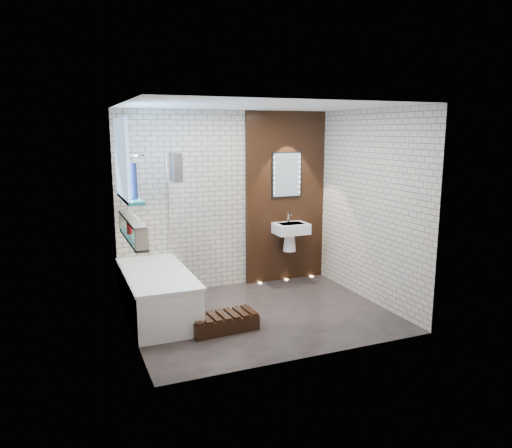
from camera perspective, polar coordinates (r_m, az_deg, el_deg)
name	(u,v)px	position (r m, az deg, el deg)	size (l,w,h in m)	color
ground	(260,314)	(6.35, 0.52, -10.49)	(3.20, 3.20, 0.00)	black
room_shell	(261,214)	(6.00, 0.54, 1.16)	(3.24, 3.20, 2.60)	#BEAF97
walnut_panel	(285,197)	(7.53, 3.45, 3.12)	(1.30, 0.06, 2.60)	black
clerestory_window	(123,167)	(5.86, -15.21, 6.47)	(0.18, 1.00, 0.94)	#7FADE0
display_niche	(132,229)	(5.76, -14.23, -0.60)	(0.14, 1.30, 0.26)	teal
bathtub	(157,294)	(6.33, -11.48, -7.98)	(0.79, 1.74, 0.70)	white
bath_screen	(174,209)	(6.58, -9.50, 1.69)	(0.01, 0.78, 1.40)	white
towel	(176,167)	(6.36, -9.34, 6.56)	(0.11, 0.28, 0.37)	black
shower_head	(138,155)	(6.48, -13.56, 7.81)	(0.18, 0.18, 0.02)	silver
washbasin	(291,232)	(7.44, 4.06, -0.97)	(0.50, 0.36, 0.58)	white
led_mirror	(287,175)	(7.46, 3.61, 5.75)	(0.50, 0.02, 0.70)	black
walnut_step	(223,323)	(5.86, -3.83, -11.47)	(0.79, 0.35, 0.17)	black
niche_bottles	(134,233)	(5.69, -14.10, -1.00)	(0.07, 0.81, 0.17)	maroon
sill_vases	(129,184)	(6.00, -14.60, 4.51)	(0.18, 0.59, 0.40)	#141A39
floor_uplights	(286,279)	(7.75, 3.57, -6.48)	(0.96, 0.06, 0.01)	#FFD899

